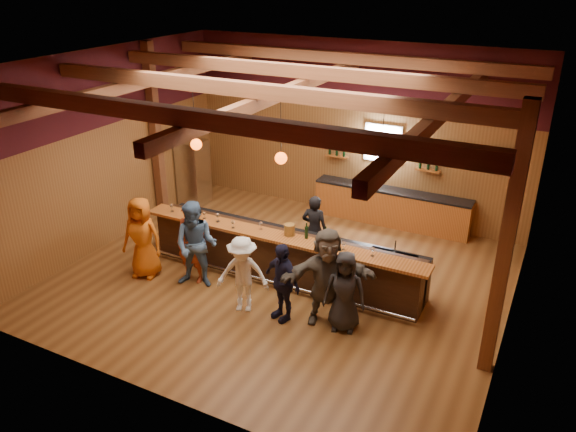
{
  "coord_description": "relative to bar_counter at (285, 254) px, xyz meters",
  "views": [
    {
      "loc": [
        4.84,
        -9.17,
        6.14
      ],
      "look_at": [
        0.0,
        0.3,
        1.35
      ],
      "focal_mm": 35.0,
      "sensor_mm": 36.0,
      "label": 1
    }
  ],
  "objects": [
    {
      "name": "window",
      "position": [
        0.78,
        3.8,
        1.53
      ],
      "size": [
        0.95,
        0.09,
        0.95
      ],
      "color": "silver",
      "rests_on": "room"
    },
    {
      "name": "glass_c",
      "position": [
        -1.46,
        -0.32,
        0.73
      ],
      "size": [
        0.09,
        0.09,
        0.2
      ],
      "color": "silver",
      "rests_on": "bar_counter"
    },
    {
      "name": "framed_pictures",
      "position": [
        1.65,
        3.79,
        1.58
      ],
      "size": [
        5.35,
        0.05,
        0.45
      ],
      "color": "black",
      "rests_on": "room"
    },
    {
      "name": "glass_e",
      "position": [
        -0.45,
        -0.24,
        0.71
      ],
      "size": [
        0.08,
        0.08,
        0.18
      ],
      "color": "silver",
      "rests_on": "bar_counter"
    },
    {
      "name": "wine_shelves",
      "position": [
        0.78,
        3.73,
        1.1
      ],
      "size": [
        3.0,
        0.18,
        0.3
      ],
      "color": "#934A1A",
      "rests_on": "room"
    },
    {
      "name": "bottle_b",
      "position": [
        0.99,
        -0.19,
        0.73
      ],
      "size": [
        0.08,
        0.08,
        0.35
      ],
      "color": "black",
      "rests_on": "bar_counter"
    },
    {
      "name": "bar_counter",
      "position": [
        0.0,
        0.0,
        0.0
      ],
      "size": [
        6.3,
        1.07,
        1.11
      ],
      "color": "black",
      "rests_on": "ground"
    },
    {
      "name": "bartender",
      "position": [
        0.27,
        0.86,
        0.28
      ],
      "size": [
        0.62,
        0.44,
        1.6
      ],
      "primitive_type": "imported",
      "rotation": [
        0.0,
        0.0,
        3.24
      ],
      "color": "black",
      "rests_on": "ground"
    },
    {
      "name": "customer_orange",
      "position": [
        -2.71,
        -1.32,
        0.37
      ],
      "size": [
        0.97,
        0.74,
        1.78
      ],
      "primitive_type": "imported",
      "rotation": [
        0.0,
        0.0,
        0.21
      ],
      "color": "#CC5D13",
      "rests_on": "ground"
    },
    {
      "name": "glass_b",
      "position": [
        -1.81,
        -0.32,
        0.7
      ],
      "size": [
        0.07,
        0.07,
        0.16
      ],
      "color": "silver",
      "rests_on": "bar_counter"
    },
    {
      "name": "customer_brown",
      "position": [
        1.42,
        -1.1,
        0.42
      ],
      "size": [
        1.78,
        1.4,
        1.89
      ],
      "primitive_type": "imported",
      "rotation": [
        0.0,
        0.0,
        0.56
      ],
      "color": "#564E44",
      "rests_on": "ground"
    },
    {
      "name": "glass_f",
      "position": [
        1.01,
        -0.28,
        0.73
      ],
      "size": [
        0.09,
        0.09,
        0.2
      ],
      "color": "silver",
      "rests_on": "bar_counter"
    },
    {
      "name": "customer_dark",
      "position": [
        1.81,
        -1.19,
        0.26
      ],
      "size": [
        0.86,
        0.67,
        1.56
      ],
      "primitive_type": "imported",
      "rotation": [
        0.0,
        0.0,
        0.26
      ],
      "color": "black",
      "rests_on": "ground"
    },
    {
      "name": "customer_white",
      "position": [
        -0.13,
        -1.51,
        0.25
      ],
      "size": [
        1.14,
        0.88,
        1.55
      ],
      "primitive_type": "imported",
      "rotation": [
        0.0,
        0.0,
        0.34
      ],
      "color": "white",
      "rests_on": "ground"
    },
    {
      "name": "room",
      "position": [
        -0.02,
        -0.09,
        2.69
      ],
      "size": [
        9.04,
        9.0,
        4.52
      ],
      "color": "brown",
      "rests_on": "ground"
    },
    {
      "name": "glass_a",
      "position": [
        -2.67,
        -0.33,
        0.72
      ],
      "size": [
        0.08,
        0.08,
        0.19
      ],
      "color": "silver",
      "rests_on": "bar_counter"
    },
    {
      "name": "customer_navy",
      "position": [
        0.66,
        -1.41,
        0.26
      ],
      "size": [
        0.99,
        0.71,
        1.56
      ],
      "primitive_type": "imported",
      "rotation": [
        0.0,
        0.0,
        -0.4
      ],
      "color": "#1B1A35",
      "rests_on": "ground"
    },
    {
      "name": "glass_d",
      "position": [
        -1.01,
        -0.44,
        0.71
      ],
      "size": [
        0.08,
        0.08,
        0.17
      ],
      "color": "silver",
      "rests_on": "bar_counter"
    },
    {
      "name": "ice_bucket",
      "position": [
        0.19,
        -0.19,
        0.71
      ],
      "size": [
        0.22,
        0.22,
        0.24
      ],
      "primitive_type": "cylinder",
      "color": "brown",
      "rests_on": "bar_counter"
    },
    {
      "name": "bottle_a",
      "position": [
        0.56,
        -0.17,
        0.72
      ],
      "size": [
        0.07,
        0.07,
        0.33
      ],
      "color": "black",
      "rests_on": "bar_counter"
    },
    {
      "name": "back_bar_cabinet",
      "position": [
        1.18,
        3.57,
        -0.05
      ],
      "size": [
        4.0,
        0.52,
        0.95
      ],
      "color": "#934A1A",
      "rests_on": "ground"
    },
    {
      "name": "pendant_lights",
      "position": [
        -0.02,
        -0.15,
        2.19
      ],
      "size": [
        4.24,
        0.24,
        1.37
      ],
      "color": "black",
      "rests_on": "room"
    },
    {
      "name": "glass_h",
      "position": [
        2.0,
        -0.29,
        0.72
      ],
      "size": [
        0.08,
        0.08,
        0.19
      ],
      "color": "silver",
      "rests_on": "bar_counter"
    },
    {
      "name": "customer_denim",
      "position": [
        -1.45,
        -1.15,
        0.41
      ],
      "size": [
        1.07,
        0.93,
        1.86
      ],
      "primitive_type": "imported",
      "rotation": [
        0.0,
        0.0,
        0.28
      ],
      "color": "#486991",
      "rests_on": "ground"
    },
    {
      "name": "stainless_fridge",
      "position": [
        -4.12,
        2.45,
        0.38
      ],
      "size": [
        0.7,
        0.7,
        1.8
      ],
      "primitive_type": "cube",
      "color": "silver",
      "rests_on": "ground"
    },
    {
      "name": "glass_g",
      "position": [
        1.41,
        -0.3,
        0.71
      ],
      "size": [
        0.07,
        0.07,
        0.17
      ],
      "color": "silver",
      "rests_on": "bar_counter"
    },
    {
      "name": "customer_redvest",
      "position": [
        -1.66,
        -1.03,
        0.35
      ],
      "size": [
        0.69,
        0.5,
        1.74
      ],
      "primitive_type": "imported",
      "rotation": [
        0.0,
        0.0,
        0.14
      ],
      "color": "#9C391C",
      "rests_on": "ground"
    }
  ]
}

